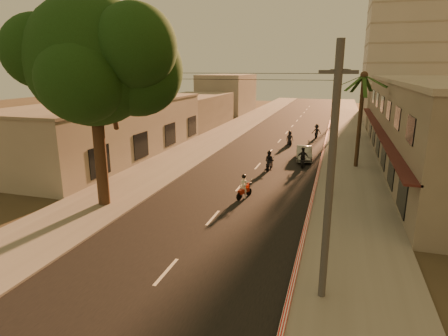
{
  "coord_description": "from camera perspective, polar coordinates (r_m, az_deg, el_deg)",
  "views": [
    {
      "loc": [
        6.31,
        -16.47,
        8.11
      ],
      "look_at": [
        -0.21,
        4.82,
        2.17
      ],
      "focal_mm": 30.0,
      "sensor_mm": 36.0,
      "label": 1
    }
  ],
  "objects": [
    {
      "name": "broadleaf_tree",
      "position": [
        22.66,
        -18.39,
        15.15
      ],
      "size": [
        9.6,
        8.7,
        12.1
      ],
      "color": "black",
      "rests_on": "ground"
    },
    {
      "name": "ground",
      "position": [
        19.41,
        -3.62,
        -9.78
      ],
      "size": [
        160.0,
        160.0,
        0.0
      ],
      "primitive_type": "plane",
      "color": "#383023",
      "rests_on": "ground"
    },
    {
      "name": "scooter_far_b",
      "position": [
        46.27,
        13.92,
        5.39
      ],
      "size": [
        1.13,
        1.74,
        1.71
      ],
      "rotation": [
        0.0,
        0.0,
        -0.07
      ],
      "color": "black",
      "rests_on": "ground"
    },
    {
      "name": "filler_left_far",
      "position": [
        71.56,
        0.52,
        11.25
      ],
      "size": [
        8.0,
        14.0,
        7.0
      ],
      "primitive_type": "cube",
      "color": "#9C968C",
      "rests_on": "ground"
    },
    {
      "name": "parked_car",
      "position": [
        34.84,
        12.09,
        2.22
      ],
      "size": [
        2.24,
        4.16,
        1.27
      ],
      "primitive_type": "imported",
      "rotation": [
        0.0,
        0.0,
        0.12
      ],
      "color": "gray",
      "rests_on": "ground"
    },
    {
      "name": "road",
      "position": [
        37.88,
        7.06,
        2.49
      ],
      "size": [
        10.0,
        140.0,
        0.02
      ],
      "primitive_type": "cube",
      "color": "black",
      "rests_on": "ground"
    },
    {
      "name": "sidewalk_right",
      "position": [
        37.36,
        18.45,
        1.73
      ],
      "size": [
        5.0,
        140.0,
        0.12
      ],
      "primitive_type": "cube",
      "color": "slate",
      "rests_on": "ground"
    },
    {
      "name": "shophouse_row",
      "position": [
        35.59,
        29.45,
        5.83
      ],
      "size": [
        8.8,
        34.2,
        7.3
      ],
      "color": "gray",
      "rests_on": "ground"
    },
    {
      "name": "curb_stripe",
      "position": [
        32.49,
        14.37,
        0.2
      ],
      "size": [
        0.2,
        60.0,
        0.2
      ],
      "primitive_type": "cube",
      "color": "red",
      "rests_on": "ground"
    },
    {
      "name": "left_building",
      "position": [
        37.02,
        -16.53,
        5.77
      ],
      "size": [
        8.2,
        24.2,
        5.2
      ],
      "color": "#9C968C",
      "rests_on": "ground"
    },
    {
      "name": "utility_poles",
      "position": [
        36.5,
        17.22,
        11.83
      ],
      "size": [
        1.2,
        48.26,
        9.0
      ],
      "color": "#38383A",
      "rests_on": "ground"
    },
    {
      "name": "filler_left_near",
      "position": [
        54.72,
        -4.92,
        8.69
      ],
      "size": [
        8.0,
        14.0,
        4.4
      ],
      "primitive_type": "cube",
      "color": "#9C968C",
      "rests_on": "ground"
    },
    {
      "name": "sidewalk_left",
      "position": [
        39.81,
        -3.64,
        3.25
      ],
      "size": [
        5.0,
        140.0,
        0.12
      ],
      "primitive_type": "cube",
      "color": "slate",
      "rests_on": "ground"
    },
    {
      "name": "scooter_red",
      "position": [
        24.04,
        3.04,
        -2.99
      ],
      "size": [
        0.87,
        1.56,
        1.6
      ],
      "rotation": [
        0.0,
        0.0,
        -0.36
      ],
      "color": "black",
      "rests_on": "ground"
    },
    {
      "name": "distant_tower",
      "position": [
        73.35,
        25.94,
        18.14
      ],
      "size": [
        12.1,
        12.1,
        28.0
      ],
      "color": "#B7B5B2",
      "rests_on": "ground"
    },
    {
      "name": "filler_right",
      "position": [
        62.16,
        24.39,
        8.92
      ],
      "size": [
        8.0,
        14.0,
        6.0
      ],
      "primitive_type": "cube",
      "color": "#9C968C",
      "rests_on": "ground"
    },
    {
      "name": "scooter_mid_a",
      "position": [
        30.79,
        6.93,
        1.02
      ],
      "size": [
        0.87,
        1.7,
        1.67
      ],
      "rotation": [
        0.0,
        0.0,
        -0.09
      ],
      "color": "black",
      "rests_on": "ground"
    },
    {
      "name": "scooter_mid_b",
      "position": [
        32.23,
        11.9,
        1.48
      ],
      "size": [
        1.03,
        1.77,
        1.74
      ],
      "rotation": [
        0.0,
        0.0,
        0.09
      ],
      "color": "black",
      "rests_on": "ground"
    },
    {
      "name": "palm_tree",
      "position": [
        32.52,
        20.5,
        12.34
      ],
      "size": [
        5.0,
        5.0,
        8.2
      ],
      "color": "black",
      "rests_on": "ground"
    },
    {
      "name": "scooter_far_a",
      "position": [
        41.23,
        9.98,
        4.42
      ],
      "size": [
        1.04,
        1.6,
        1.62
      ],
      "rotation": [
        0.0,
        0.0,
        0.31
      ],
      "color": "black",
      "rests_on": "ground"
    }
  ]
}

